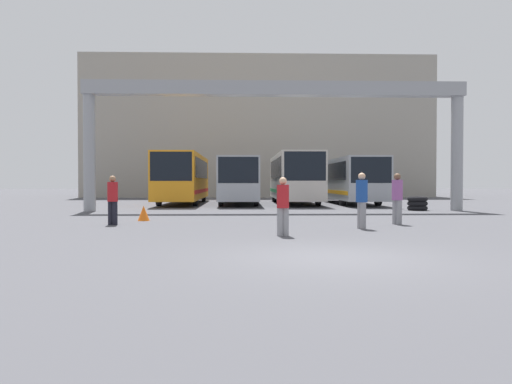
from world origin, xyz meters
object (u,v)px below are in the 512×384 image
pedestrian_mid_left (362,199)px  traffic_cone (144,213)px  pedestrian_near_right (397,197)px  tire_stack (417,204)px  pedestrian_near_left (283,205)px  bus_slot_2 (294,176)px  pedestrian_mid_right (113,199)px  bus_slot_3 (349,178)px  bus_slot_0 (183,176)px  bus_slot_1 (239,178)px

pedestrian_mid_left → traffic_cone: 8.35m
pedestrian_mid_left → traffic_cone: (-7.56, 3.49, -0.65)m
pedestrian_near_right → tire_stack: (3.77, 8.50, -0.59)m
pedestrian_near_right → pedestrian_near_left: size_ratio=1.11×
pedestrian_near_right → pedestrian_mid_left: 2.29m
bus_slot_2 → pedestrian_mid_left: bearing=-89.5°
pedestrian_near_right → pedestrian_mid_right: size_ratio=1.05×
bus_slot_2 → bus_slot_3: 3.81m
pedestrian_near_right → pedestrian_mid_left: size_ratio=1.01×
bus_slot_0 → bus_slot_1: 3.97m
pedestrian_near_left → tire_stack: (8.09, 12.12, -0.50)m
pedestrian_near_right → tire_stack: bearing=-58.9°
pedestrian_mid_left → tire_stack: (5.41, 10.10, -0.58)m
bus_slot_0 → pedestrian_mid_left: (7.78, -18.72, -0.96)m
bus_slot_2 → bus_slot_3: (3.80, 0.14, -0.17)m
bus_slot_1 → bus_slot_3: 7.66m
pedestrian_near_right → bus_slot_2: bearing=-28.8°
bus_slot_3 → pedestrian_mid_right: 20.63m
bus_slot_1 → pedestrian_near_right: bearing=-70.6°
pedestrian_mid_left → traffic_cone: size_ratio=3.06×
pedestrian_near_left → pedestrian_mid_left: bearing=32.7°
traffic_cone → tire_stack: bearing=27.0°
pedestrian_near_left → traffic_cone: size_ratio=2.79×
bus_slot_0 → pedestrian_mid_left: bus_slot_0 is taller
bus_slot_0 → bus_slot_3: bus_slot_0 is taller
bus_slot_1 → bus_slot_2: size_ratio=0.87×
bus_slot_3 → pedestrian_mid_left: 18.85m
tire_stack → bus_slot_1: bearing=141.4°
pedestrian_mid_right → pedestrian_mid_left: size_ratio=0.96×
bus_slot_3 → pedestrian_mid_left: size_ratio=6.64×
pedestrian_near_left → pedestrian_mid_left: (2.68, 2.02, 0.09)m
bus_slot_3 → pedestrian_near_right: 17.02m
bus_slot_3 → pedestrian_near_right: bearing=-96.7°
pedestrian_near_right → pedestrian_near_left: (-4.33, -3.62, -0.09)m
bus_slot_0 → bus_slot_3: (11.40, -0.24, -0.16)m
bus_slot_2 → bus_slot_3: size_ratio=0.98×
bus_slot_3 → pedestrian_near_right: (-1.98, -16.89, -0.80)m
traffic_cone → tire_stack: tire_stack is taller
bus_slot_3 → tire_stack: size_ratio=11.37×
pedestrian_mid_left → tire_stack: pedestrian_mid_left is taller
bus_slot_1 → pedestrian_near_left: bus_slot_1 is taller
bus_slot_3 → pedestrian_near_left: (-6.31, -20.50, -0.89)m
pedestrian_near_right → pedestrian_near_left: bearing=95.0°
bus_slot_0 → pedestrian_near_right: (9.42, -17.13, -0.95)m
pedestrian_near_left → traffic_cone: 7.38m
bus_slot_0 → pedestrian_mid_right: bus_slot_0 is taller
bus_slot_2 → pedestrian_near_left: size_ratio=7.13×
tire_stack → bus_slot_0: bearing=146.8°
bus_slot_2 → traffic_cone: bus_slot_2 is taller
bus_slot_2 → pedestrian_mid_left: (0.17, -18.34, -0.97)m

